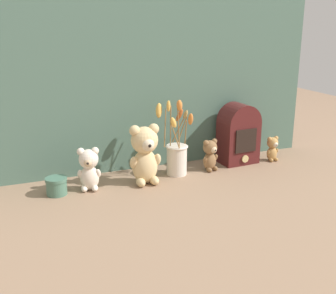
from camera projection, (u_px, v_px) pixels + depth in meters
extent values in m
plane|color=#8E7056|center=(170.00, 178.00, 1.72)|extent=(4.00, 4.00, 0.00)
cube|color=#4C6B5B|center=(155.00, 82.00, 1.76)|extent=(1.46, 0.02, 0.73)
ellipsoid|color=#DBBC84|center=(145.00, 166.00, 1.65)|extent=(0.10, 0.08, 0.14)
sphere|color=#DBBC84|center=(144.00, 140.00, 1.61)|extent=(0.11, 0.11, 0.11)
sphere|color=beige|center=(148.00, 145.00, 1.58)|extent=(0.05, 0.05, 0.05)
sphere|color=black|center=(150.00, 146.00, 1.56)|extent=(0.01, 0.01, 0.01)
sphere|color=#DBBC84|center=(154.00, 129.00, 1.62)|extent=(0.04, 0.04, 0.04)
sphere|color=#DBBC84|center=(135.00, 131.00, 1.59)|extent=(0.04, 0.04, 0.04)
ellipsoid|color=#DBBC84|center=(157.00, 160.00, 1.65)|extent=(0.03, 0.05, 0.06)
ellipsoid|color=#DBBC84|center=(134.00, 163.00, 1.61)|extent=(0.03, 0.05, 0.06)
ellipsoid|color=#DBBC84|center=(154.00, 180.00, 1.64)|extent=(0.03, 0.06, 0.03)
ellipsoid|color=#DBBC84|center=(141.00, 182.00, 1.62)|extent=(0.03, 0.06, 0.03)
ellipsoid|color=beige|center=(89.00, 177.00, 1.59)|extent=(0.08, 0.07, 0.10)
sphere|color=beige|center=(88.00, 159.00, 1.57)|extent=(0.07, 0.07, 0.07)
sphere|color=#D1B289|center=(88.00, 162.00, 1.54)|extent=(0.04, 0.04, 0.04)
sphere|color=black|center=(88.00, 163.00, 1.53)|extent=(0.01, 0.01, 0.01)
sphere|color=beige|center=(95.00, 151.00, 1.56)|extent=(0.03, 0.03, 0.03)
sphere|color=beige|center=(81.00, 152.00, 1.56)|extent=(0.03, 0.03, 0.03)
ellipsoid|color=beige|center=(98.00, 173.00, 1.58)|extent=(0.03, 0.04, 0.04)
ellipsoid|color=beige|center=(80.00, 174.00, 1.57)|extent=(0.03, 0.04, 0.04)
ellipsoid|color=beige|center=(95.00, 188.00, 1.58)|extent=(0.03, 0.04, 0.02)
ellipsoid|color=beige|center=(84.00, 189.00, 1.58)|extent=(0.03, 0.04, 0.02)
ellipsoid|color=olive|center=(210.00, 161.00, 1.79)|extent=(0.07, 0.06, 0.08)
sphere|color=olive|center=(210.00, 147.00, 1.78)|extent=(0.06, 0.06, 0.06)
sphere|color=#D1B289|center=(213.00, 150.00, 1.76)|extent=(0.03, 0.03, 0.03)
sphere|color=black|center=(215.00, 150.00, 1.75)|extent=(0.01, 0.01, 0.01)
sphere|color=olive|center=(214.00, 141.00, 1.78)|extent=(0.02, 0.02, 0.02)
sphere|color=olive|center=(206.00, 143.00, 1.76)|extent=(0.02, 0.02, 0.02)
ellipsoid|color=olive|center=(216.00, 157.00, 1.80)|extent=(0.02, 0.03, 0.04)
ellipsoid|color=olive|center=(205.00, 160.00, 1.77)|extent=(0.02, 0.03, 0.04)
ellipsoid|color=olive|center=(215.00, 168.00, 1.80)|extent=(0.03, 0.03, 0.02)
ellipsoid|color=olive|center=(209.00, 170.00, 1.78)|extent=(0.03, 0.03, 0.02)
ellipsoid|color=tan|center=(272.00, 154.00, 1.92)|extent=(0.05, 0.04, 0.07)
sphere|color=tan|center=(273.00, 143.00, 1.90)|extent=(0.05, 0.05, 0.05)
sphere|color=beige|center=(275.00, 145.00, 1.89)|extent=(0.02, 0.02, 0.02)
sphere|color=black|center=(277.00, 145.00, 1.88)|extent=(0.01, 0.01, 0.01)
sphere|color=tan|center=(276.00, 138.00, 1.90)|extent=(0.02, 0.02, 0.02)
sphere|color=tan|center=(270.00, 139.00, 1.89)|extent=(0.02, 0.02, 0.02)
ellipsoid|color=tan|center=(277.00, 151.00, 1.92)|extent=(0.02, 0.02, 0.03)
ellipsoid|color=tan|center=(268.00, 152.00, 1.90)|extent=(0.02, 0.02, 0.03)
ellipsoid|color=tan|center=(276.00, 159.00, 1.92)|extent=(0.02, 0.03, 0.02)
ellipsoid|color=tan|center=(271.00, 160.00, 1.91)|extent=(0.02, 0.03, 0.02)
cylinder|color=silver|center=(177.00, 160.00, 1.74)|extent=(0.08, 0.08, 0.13)
torus|color=silver|center=(177.00, 146.00, 1.72)|extent=(0.09, 0.09, 0.01)
cylinder|color=olive|center=(186.00, 132.00, 1.71)|extent=(0.02, 0.04, 0.11)
ellipsoid|color=orange|center=(191.00, 119.00, 1.70)|extent=(0.03, 0.04, 0.06)
cylinder|color=olive|center=(178.00, 126.00, 1.68)|extent=(0.01, 0.01, 0.17)
ellipsoid|color=orange|center=(179.00, 105.00, 1.65)|extent=(0.03, 0.03, 0.05)
cylinder|color=olive|center=(178.00, 130.00, 1.75)|extent=(0.05, 0.03, 0.11)
ellipsoid|color=#C65B28|center=(179.00, 115.00, 1.75)|extent=(0.04, 0.04, 0.06)
cylinder|color=olive|center=(171.00, 126.00, 1.70)|extent=(0.01, 0.02, 0.16)
ellipsoid|color=gold|center=(168.00, 106.00, 1.68)|extent=(0.02, 0.03, 0.05)
cylinder|color=olive|center=(182.00, 129.00, 1.73)|extent=(0.03, 0.04, 0.12)
ellipsoid|color=tan|center=(186.00, 115.00, 1.73)|extent=(0.03, 0.03, 0.04)
cylinder|color=olive|center=(175.00, 135.00, 1.67)|extent=(0.04, 0.03, 0.11)
ellipsoid|color=gold|center=(174.00, 123.00, 1.64)|extent=(0.04, 0.04, 0.05)
cylinder|color=olive|center=(166.00, 128.00, 1.71)|extent=(0.03, 0.06, 0.15)
ellipsoid|color=gold|center=(159.00, 111.00, 1.69)|extent=(0.04, 0.05, 0.07)
cube|color=#4C1919|center=(238.00, 142.00, 1.88)|extent=(0.17, 0.12, 0.19)
cylinder|color=#4C1919|center=(239.00, 122.00, 1.85)|extent=(0.17, 0.12, 0.16)
cube|color=black|center=(246.00, 141.00, 1.82)|extent=(0.11, 0.01, 0.10)
cylinder|color=#D6BC7A|center=(245.00, 159.00, 1.84)|extent=(0.03, 0.01, 0.03)
cylinder|color=#47705B|center=(57.00, 187.00, 1.55)|extent=(0.07, 0.07, 0.05)
cylinder|color=#47705B|center=(56.00, 179.00, 1.54)|extent=(0.08, 0.08, 0.01)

